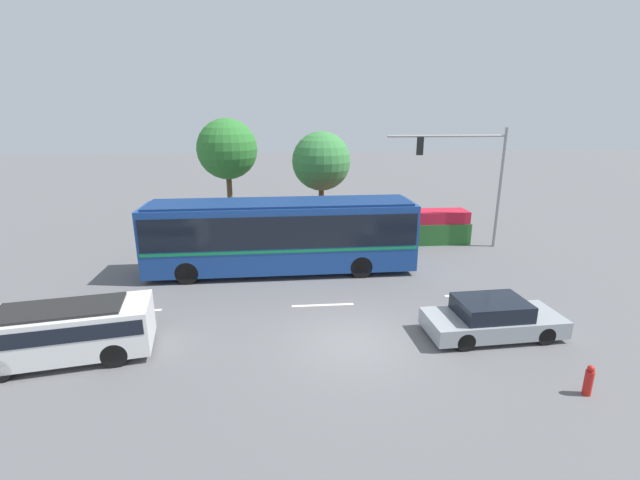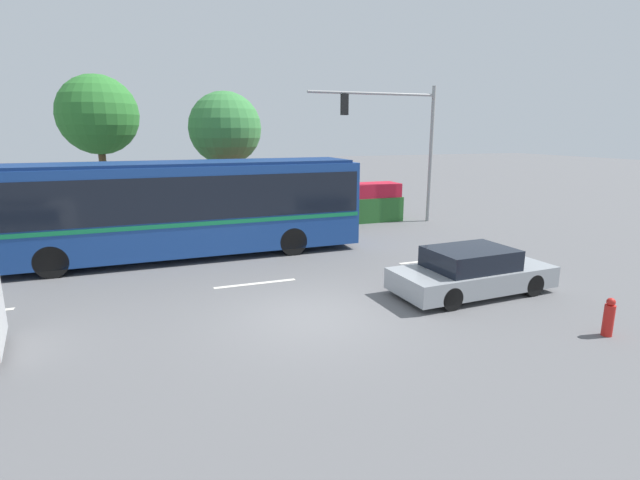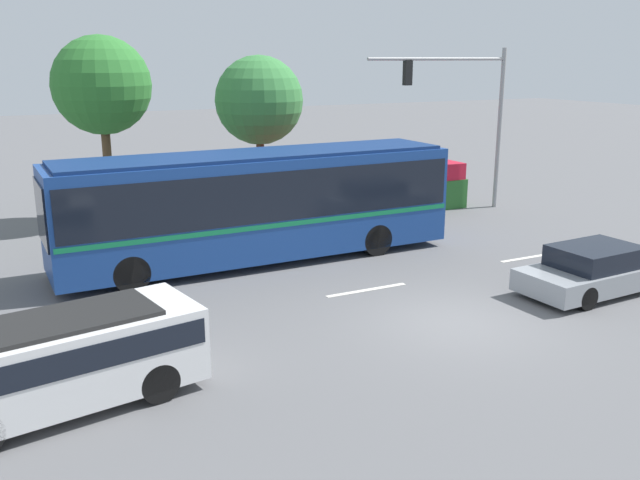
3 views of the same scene
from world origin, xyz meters
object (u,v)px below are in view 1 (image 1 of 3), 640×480
street_tree_left (227,149)px  fire_hydrant (589,381)px  street_tree_centre (321,162)px  traffic_light_pole (474,169)px  suv_left_lane (63,329)px  sedan_foreground (492,319)px  city_bus (281,232)px

street_tree_left → fire_hydrant: size_ratio=7.97×
street_tree_left → street_tree_centre: 5.72m
traffic_light_pole → street_tree_left: street_tree_left is taller
street_tree_centre → suv_left_lane: bearing=-125.1°
suv_left_lane → fire_hydrant: 14.79m
street_tree_centre → sedan_foreground: bearing=-69.8°
traffic_light_pole → street_tree_centre: (-7.82, 2.72, 0.16)m
traffic_light_pole → street_tree_centre: bearing=-19.2°
suv_left_lane → street_tree_left: (3.43, 14.28, 4.06)m
city_bus → suv_left_lane: bearing=46.1°
sedan_foreground → traffic_light_pole: size_ratio=0.70×
suv_left_lane → street_tree_left: street_tree_left is taller
sedan_foreground → street_tree_centre: (-4.55, 12.37, 3.86)m
city_bus → street_tree_centre: size_ratio=1.98×
city_bus → traffic_light_pole: size_ratio=1.90×
traffic_light_pole → sedan_foreground: bearing=71.3°
traffic_light_pole → fire_hydrant: size_ratio=7.47×
suv_left_lane → traffic_light_pole: (16.69, 9.90, 3.32)m
city_bus → street_tree_left: bearing=-68.0°
sedan_foreground → city_bus: bearing=133.0°
sedan_foreground → street_tree_left: 17.79m
sedan_foreground → street_tree_centre: 13.74m
city_bus → sedan_foreground: size_ratio=2.69×
suv_left_lane → fire_hydrant: bearing=-21.8°
traffic_light_pole → street_tree_left: (-13.26, 4.38, 0.75)m
traffic_light_pole → fire_hydrant: traffic_light_pole is taller
street_tree_left → suv_left_lane: bearing=-103.5°
street_tree_centre → fire_hydrant: 17.13m
city_bus → street_tree_centre: (2.37, 5.66, 2.57)m
sedan_foreground → fire_hydrant: (1.04, -3.31, -0.19)m
traffic_light_pole → fire_hydrant: bearing=80.2°
sedan_foreground → fire_hydrant: 3.47m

